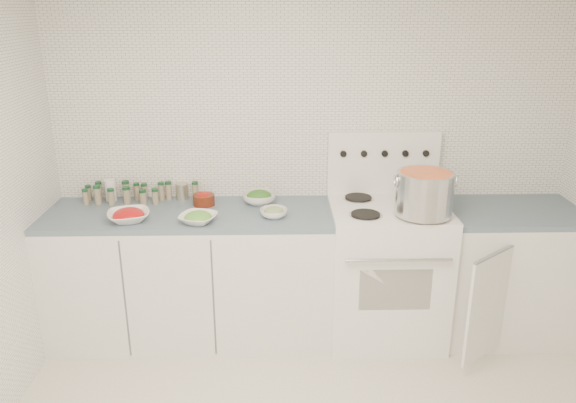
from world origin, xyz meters
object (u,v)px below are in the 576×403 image
(stock_pot, at_px, (424,192))
(bowl_snowpea, at_px, (198,218))
(bowl_tomato, at_px, (129,215))
(stove, at_px, (385,267))

(stock_pot, height_order, bowl_snowpea, stock_pot)
(bowl_tomato, height_order, bowl_snowpea, bowl_tomato)
(stock_pot, bearing_deg, bowl_tomato, 178.88)
(stock_pot, distance_m, bowl_tomato, 1.83)
(stove, xyz_separation_m, stock_pot, (0.17, -0.18, 0.59))
(stove, distance_m, stock_pot, 0.64)
(stove, relative_size, bowl_snowpea, 4.88)
(stock_pot, bearing_deg, stove, 133.03)
(bowl_snowpea, bearing_deg, stock_pot, 0.06)
(stove, bearing_deg, bowl_tomato, -174.88)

